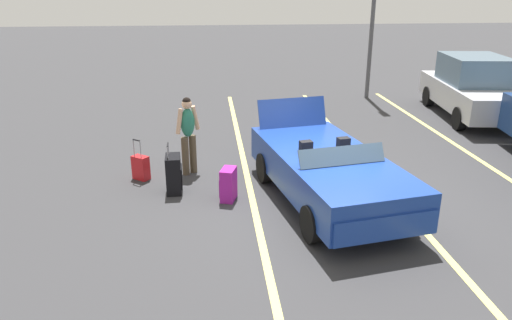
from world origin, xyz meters
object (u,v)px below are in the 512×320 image
at_px(suitcase_large_black, 174,174).
at_px(parked_sedan_far, 473,88).
at_px(convertible_car, 333,176).
at_px(suitcase_medium_bright, 228,184).
at_px(traveler_person, 188,131).
at_px(suitcase_small_carryon, 141,167).

distance_m(suitcase_large_black, parked_sedan_far, 9.85).
relative_size(convertible_car, suitcase_medium_bright, 7.07).
relative_size(suitcase_medium_bright, traveler_person, 0.38).
xyz_separation_m(convertible_car, parked_sedan_far, (-5.77, 5.70, 0.30)).
distance_m(suitcase_medium_bright, traveler_person, 1.74).
height_order(convertible_car, suitcase_large_black, convertible_car).
height_order(suitcase_large_black, parked_sedan_far, parked_sedan_far).
xyz_separation_m(suitcase_small_carryon, traveler_person, (-0.23, 0.99, 0.67)).
height_order(traveler_person, parked_sedan_far, parked_sedan_far).
bearing_deg(suitcase_medium_bright, suitcase_small_carryon, -17.14).
distance_m(convertible_car, suitcase_small_carryon, 3.99).
bearing_deg(parked_sedan_far, convertible_car, -37.34).
bearing_deg(suitcase_medium_bright, parked_sedan_far, -127.61).
relative_size(suitcase_small_carryon, traveler_person, 0.53).
distance_m(convertible_car, suitcase_medium_bright, 1.93).
distance_m(convertible_car, parked_sedan_far, 8.12).
bearing_deg(traveler_person, suitcase_medium_bright, -11.04).
bearing_deg(convertible_car, parked_sedan_far, 125.07).
xyz_separation_m(convertible_car, suitcase_large_black, (-0.95, -2.87, -0.22)).
relative_size(suitcase_large_black, suitcase_small_carryon, 1.12).
relative_size(convertible_car, traveler_person, 2.65).
relative_size(suitcase_large_black, parked_sedan_far, 0.21).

